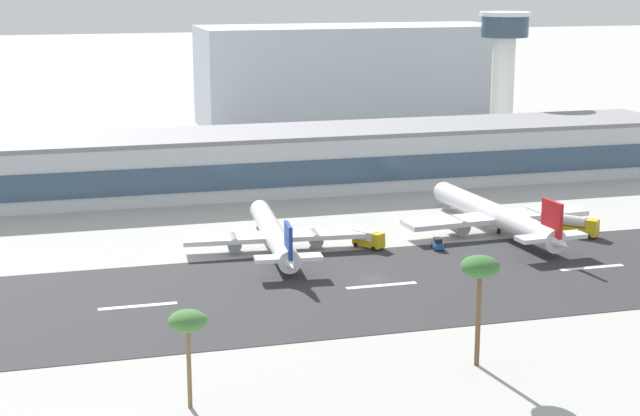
{
  "coord_description": "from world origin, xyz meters",
  "views": [
    {
      "loc": [
        -51.09,
        -152.62,
        50.03
      ],
      "look_at": [
        -0.32,
        32.54,
        4.72
      ],
      "focal_mm": 56.45,
      "sensor_mm": 36.0,
      "label": 1
    }
  ],
  "objects_px": {
    "distant_hotel_block": "(350,75)",
    "airliner_red_tail_gate_1": "(499,217)",
    "service_box_truck_0": "(369,239)",
    "service_baggage_tug_2": "(438,244)",
    "control_tower": "(504,58)",
    "airliner_navy_tail_gate_0": "(275,236)",
    "palm_tree_0": "(480,271)",
    "palm_tree_1": "(188,323)",
    "terminal_building": "(308,158)",
    "service_fuel_truck_1": "(576,226)"
  },
  "relations": [
    {
      "from": "terminal_building",
      "to": "airliner_red_tail_gate_1",
      "type": "height_order",
      "value": "terminal_building"
    },
    {
      "from": "distant_hotel_block",
      "to": "palm_tree_0",
      "type": "height_order",
      "value": "distant_hotel_block"
    },
    {
      "from": "service_box_truck_0",
      "to": "palm_tree_0",
      "type": "bearing_deg",
      "value": -37.89
    },
    {
      "from": "distant_hotel_block",
      "to": "palm_tree_1",
      "type": "bearing_deg",
      "value": -111.73
    },
    {
      "from": "control_tower",
      "to": "service_baggage_tug_2",
      "type": "bearing_deg",
      "value": -120.7
    },
    {
      "from": "service_fuel_truck_1",
      "to": "airliner_red_tail_gate_1",
      "type": "bearing_deg",
      "value": -154.45
    },
    {
      "from": "airliner_navy_tail_gate_0",
      "to": "airliner_red_tail_gate_1",
      "type": "height_order",
      "value": "airliner_red_tail_gate_1"
    },
    {
      "from": "service_fuel_truck_1",
      "to": "control_tower",
      "type": "bearing_deg",
      "value": 121.03
    },
    {
      "from": "airliner_navy_tail_gate_0",
      "to": "palm_tree_0",
      "type": "relative_size",
      "value": 3.01
    },
    {
      "from": "service_baggage_tug_2",
      "to": "terminal_building",
      "type": "bearing_deg",
      "value": 15.92
    },
    {
      "from": "distant_hotel_block",
      "to": "airliner_red_tail_gate_1",
      "type": "relative_size",
      "value": 2.0
    },
    {
      "from": "control_tower",
      "to": "service_baggage_tug_2",
      "type": "xyz_separation_m",
      "value": [
        -61.04,
        -102.82,
        -24.38
      ]
    },
    {
      "from": "airliner_red_tail_gate_1",
      "to": "palm_tree_0",
      "type": "height_order",
      "value": "palm_tree_0"
    },
    {
      "from": "airliner_navy_tail_gate_0",
      "to": "control_tower",
      "type": "bearing_deg",
      "value": -38.56
    },
    {
      "from": "distant_hotel_block",
      "to": "airliner_red_tail_gate_1",
      "type": "height_order",
      "value": "distant_hotel_block"
    },
    {
      "from": "airliner_red_tail_gate_1",
      "to": "service_fuel_truck_1",
      "type": "height_order",
      "value": "airliner_red_tail_gate_1"
    },
    {
      "from": "airliner_navy_tail_gate_0",
      "to": "service_baggage_tug_2",
      "type": "relative_size",
      "value": 13.13
    },
    {
      "from": "terminal_building",
      "to": "service_box_truck_0",
      "type": "distance_m",
      "value": 56.15
    },
    {
      "from": "airliner_navy_tail_gate_0",
      "to": "palm_tree_1",
      "type": "distance_m",
      "value": 68.26
    },
    {
      "from": "distant_hotel_block",
      "to": "palm_tree_1",
      "type": "xyz_separation_m",
      "value": [
        -84.42,
        -211.78,
        -5.83
      ]
    },
    {
      "from": "service_baggage_tug_2",
      "to": "palm_tree_1",
      "type": "height_order",
      "value": "palm_tree_1"
    },
    {
      "from": "service_box_truck_0",
      "to": "service_baggage_tug_2",
      "type": "distance_m",
      "value": 12.74
    },
    {
      "from": "terminal_building",
      "to": "service_baggage_tug_2",
      "type": "xyz_separation_m",
      "value": [
        8.81,
        -60.26,
        -5.86
      ]
    },
    {
      "from": "terminal_building",
      "to": "service_box_truck_0",
      "type": "bearing_deg",
      "value": -93.18
    },
    {
      "from": "airliner_navy_tail_gate_0",
      "to": "service_box_truck_0",
      "type": "relative_size",
      "value": 7.03
    },
    {
      "from": "control_tower",
      "to": "service_box_truck_0",
      "type": "distance_m",
      "value": 124.75
    },
    {
      "from": "distant_hotel_block",
      "to": "airliner_navy_tail_gate_0",
      "type": "distance_m",
      "value": 160.69
    },
    {
      "from": "airliner_navy_tail_gate_0",
      "to": "service_baggage_tug_2",
      "type": "xyz_separation_m",
      "value": [
        29.29,
        -6.55,
        -1.91
      ]
    },
    {
      "from": "control_tower",
      "to": "palm_tree_1",
      "type": "xyz_separation_m",
      "value": [
        -114.92,
        -159.5,
        -14.98
      ]
    },
    {
      "from": "terminal_building",
      "to": "service_baggage_tug_2",
      "type": "height_order",
      "value": "terminal_building"
    },
    {
      "from": "control_tower",
      "to": "distant_hotel_block",
      "type": "relative_size",
      "value": 0.39
    },
    {
      "from": "service_fuel_truck_1",
      "to": "palm_tree_0",
      "type": "height_order",
      "value": "palm_tree_0"
    },
    {
      "from": "control_tower",
      "to": "service_fuel_truck_1",
      "type": "height_order",
      "value": "control_tower"
    },
    {
      "from": "service_baggage_tug_2",
      "to": "palm_tree_1",
      "type": "bearing_deg",
      "value": 144.05
    },
    {
      "from": "service_fuel_truck_1",
      "to": "service_baggage_tug_2",
      "type": "bearing_deg",
      "value": -127.53
    },
    {
      "from": "service_baggage_tug_2",
      "to": "palm_tree_1",
      "type": "xyz_separation_m",
      "value": [
        -53.87,
        -56.68,
        9.4
      ]
    },
    {
      "from": "service_fuel_truck_1",
      "to": "distant_hotel_block",
      "type": "bearing_deg",
      "value": 138.02
    },
    {
      "from": "distant_hotel_block",
      "to": "service_box_truck_0",
      "type": "bearing_deg",
      "value": -105.74
    },
    {
      "from": "service_baggage_tug_2",
      "to": "airliner_red_tail_gate_1",
      "type": "bearing_deg",
      "value": -56.05
    },
    {
      "from": "airliner_navy_tail_gate_0",
      "to": "terminal_building",
      "type": "bearing_deg",
      "value": -16.25
    },
    {
      "from": "airliner_navy_tail_gate_0",
      "to": "airliner_red_tail_gate_1",
      "type": "xyz_separation_m",
      "value": [
        45.17,
        1.32,
        0.38
      ]
    },
    {
      "from": "terminal_building",
      "to": "palm_tree_1",
      "type": "xyz_separation_m",
      "value": [
        -45.06,
        -116.94,
        3.54
      ]
    },
    {
      "from": "terminal_building",
      "to": "distant_hotel_block",
      "type": "distance_m",
      "value": 103.11
    },
    {
      "from": "control_tower",
      "to": "airliner_navy_tail_gate_0",
      "type": "height_order",
      "value": "control_tower"
    },
    {
      "from": "terminal_building",
      "to": "airliner_red_tail_gate_1",
      "type": "relative_size",
      "value": 3.64
    },
    {
      "from": "terminal_building",
      "to": "service_box_truck_0",
      "type": "relative_size",
      "value": 28.87
    },
    {
      "from": "airliner_navy_tail_gate_0",
      "to": "palm_tree_1",
      "type": "height_order",
      "value": "palm_tree_1"
    },
    {
      "from": "distant_hotel_block",
      "to": "palm_tree_1",
      "type": "relative_size",
      "value": 8.33
    },
    {
      "from": "service_box_truck_0",
      "to": "service_baggage_tug_2",
      "type": "relative_size",
      "value": 1.87
    },
    {
      "from": "control_tower",
      "to": "palm_tree_0",
      "type": "relative_size",
      "value": 2.62
    }
  ]
}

